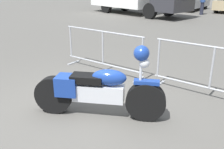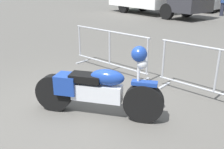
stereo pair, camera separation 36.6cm
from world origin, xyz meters
name	(u,v)px [view 2 (the right image)]	position (x,y,z in m)	size (l,w,h in m)	color
ground_plane	(78,108)	(0.00, 0.00, 0.00)	(120.00, 120.00, 0.00)	#54514C
motorcycle	(97,89)	(0.46, 0.06, 0.49)	(2.14, 1.19, 1.30)	black
crowd_barrier_near	(110,50)	(-0.90, 1.94, 0.56)	(2.43, 0.49, 1.07)	#9EA0A5
crowd_barrier_far	(216,75)	(1.82, 1.94, 0.56)	(2.43, 0.49, 1.07)	#9EA0A5
parked_car_silver	(212,2)	(-4.09, 17.77, 0.71)	(1.78, 4.19, 1.41)	#B7BABF
pedestrian	(223,2)	(-2.45, 15.23, 0.92)	(0.35, 0.35, 1.69)	#262838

